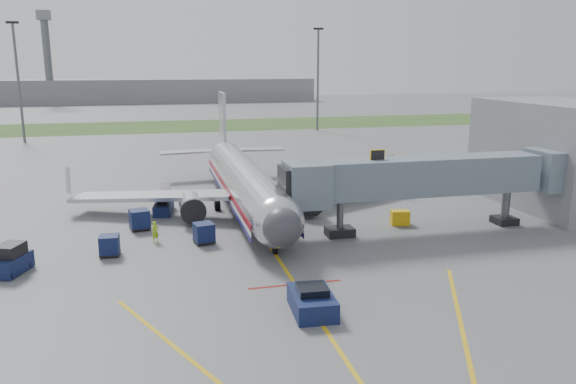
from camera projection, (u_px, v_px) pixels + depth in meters
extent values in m
plane|color=#565659|center=(281.00, 263.00, 38.99)|extent=(400.00, 400.00, 0.00)
cube|color=#2D4C1E|center=(190.00, 126.00, 124.20)|extent=(300.00, 25.00, 0.01)
cube|color=gold|center=(288.00, 273.00, 37.10)|extent=(0.25, 50.00, 0.01)
cube|color=maroon|center=(295.00, 284.00, 35.21)|extent=(6.00, 0.25, 0.01)
cube|color=gold|center=(219.00, 383.00, 24.35)|extent=(9.52, 20.04, 0.01)
cube|color=gold|center=(467.00, 350.00, 27.12)|extent=(9.52, 20.04, 0.01)
cylinder|color=silver|center=(245.00, 182.00, 52.59)|extent=(3.80, 28.00, 3.80)
sphere|color=silver|center=(278.00, 222.00, 39.33)|extent=(3.80, 3.80, 3.80)
sphere|color=#38383D|center=(282.00, 227.00, 38.10)|extent=(2.74, 2.74, 2.74)
cube|color=black|center=(279.00, 216.00, 38.83)|extent=(2.20, 1.20, 0.55)
cone|color=silver|center=(223.00, 155.00, 68.21)|extent=(3.80, 5.00, 3.80)
cube|color=#B7BAC1|center=(222.00, 122.00, 66.84)|extent=(0.35, 4.20, 7.00)
cube|color=#B7BAC1|center=(153.00, 196.00, 50.83)|extent=(15.10, 8.59, 1.13)
cube|color=#B7BAC1|center=(331.00, 187.00, 54.75)|extent=(15.10, 8.59, 1.13)
cylinder|color=silver|center=(192.00, 207.00, 48.85)|extent=(2.10, 3.60, 2.10)
cylinder|color=silver|center=(307.00, 200.00, 51.25)|extent=(2.10, 3.60, 2.10)
cube|color=maroon|center=(265.00, 184.00, 53.11)|extent=(0.05, 28.00, 0.45)
cube|color=navy|center=(265.00, 194.00, 53.31)|extent=(0.05, 28.00, 0.35)
cylinder|color=black|center=(275.00, 250.00, 40.82)|extent=(0.28, 0.70, 0.70)
cylinder|color=black|center=(217.00, 205.00, 52.97)|extent=(0.50, 1.00, 1.00)
cylinder|color=black|center=(271.00, 202.00, 54.17)|extent=(0.50, 1.00, 1.00)
cube|color=slate|center=(422.00, 176.00, 45.69)|extent=(20.00, 3.00, 3.00)
cube|color=slate|center=(307.00, 184.00, 43.48)|extent=(3.20, 3.60, 3.40)
cube|color=black|center=(292.00, 185.00, 43.20)|extent=(1.60, 3.00, 2.80)
cube|color=#EAB00D|center=(377.00, 156.00, 44.37)|extent=(1.20, 0.15, 1.00)
cylinder|color=#595B60|center=(340.00, 217.00, 44.76)|extent=(0.56, 0.56, 3.10)
cube|color=black|center=(340.00, 232.00, 45.03)|extent=(2.20, 1.60, 0.70)
cylinder|color=#595B60|center=(506.00, 206.00, 48.22)|extent=(0.70, 0.70, 3.10)
cube|color=black|center=(504.00, 220.00, 48.50)|extent=(1.80, 1.80, 0.60)
cube|color=slate|center=(549.00, 169.00, 48.46)|extent=(3.00, 4.00, 3.40)
cube|color=slate|center=(559.00, 154.00, 54.26)|extent=(10.00, 16.00, 10.00)
cylinder|color=#595B60|center=(19.00, 84.00, 96.10)|extent=(0.44, 0.44, 20.00)
cube|color=black|center=(12.00, 22.00, 93.81)|extent=(2.00, 0.40, 0.40)
cylinder|color=#595B60|center=(318.00, 81.00, 113.52)|extent=(0.44, 0.44, 20.00)
cube|color=black|center=(318.00, 29.00, 111.23)|extent=(2.00, 0.40, 0.40)
cube|color=slate|center=(144.00, 91.00, 196.74)|extent=(120.00, 14.00, 8.00)
cylinder|color=#595B60|center=(48.00, 62.00, 182.84)|extent=(2.40, 2.40, 28.00)
cube|color=slate|center=(43.00, 15.00, 179.58)|extent=(4.00, 4.00, 3.00)
cube|color=#0C1035|center=(312.00, 302.00, 31.25)|extent=(2.46, 3.80, 1.12)
cube|color=black|center=(312.00, 290.00, 31.09)|extent=(1.73, 1.73, 0.51)
cylinder|color=black|center=(301.00, 316.00, 29.85)|extent=(0.27, 0.83, 0.81)
cylinder|color=black|center=(334.00, 314.00, 30.17)|extent=(0.27, 0.83, 0.81)
cylinder|color=black|center=(292.00, 297.00, 32.39)|extent=(0.27, 0.83, 0.81)
cylinder|color=black|center=(322.00, 294.00, 32.71)|extent=(0.27, 0.83, 0.81)
cube|color=#0C1035|center=(12.00, 264.00, 36.98)|extent=(2.40, 3.22, 1.15)
cube|color=black|center=(10.00, 250.00, 36.76)|extent=(1.93, 2.21, 0.80)
cylinder|color=black|center=(11.00, 275.00, 35.99)|extent=(0.44, 0.63, 0.57)
cylinder|color=black|center=(14.00, 263.00, 38.12)|extent=(0.44, 0.63, 0.57)
cylinder|color=black|center=(29.00, 264.00, 37.99)|extent=(0.44, 0.63, 0.57)
cube|color=#0C1035|center=(109.00, 245.00, 40.34)|extent=(1.41, 1.41, 1.35)
cube|color=black|center=(110.00, 253.00, 40.49)|extent=(1.46, 1.46, 0.10)
cylinder|color=black|center=(102.00, 257.00, 39.90)|extent=(0.20, 0.25, 0.24)
cylinder|color=black|center=(117.00, 256.00, 40.09)|extent=(0.20, 0.25, 0.24)
cylinder|color=black|center=(104.00, 252.00, 40.90)|extent=(0.20, 0.25, 0.24)
cylinder|color=black|center=(118.00, 251.00, 41.09)|extent=(0.20, 0.25, 0.24)
cube|color=#0C1035|center=(140.00, 219.00, 46.63)|extent=(1.79, 1.79, 1.52)
cube|color=black|center=(140.00, 227.00, 46.80)|extent=(1.85, 1.85, 0.12)
cylinder|color=black|center=(134.00, 231.00, 46.05)|extent=(0.27, 0.31, 0.28)
cylinder|color=black|center=(149.00, 229.00, 46.53)|extent=(0.27, 0.31, 0.28)
cylinder|color=black|center=(132.00, 227.00, 47.09)|extent=(0.27, 0.31, 0.28)
cylinder|color=black|center=(146.00, 225.00, 47.57)|extent=(0.27, 0.31, 0.28)
cube|color=#0C1035|center=(204.00, 232.00, 43.11)|extent=(1.67, 1.67, 1.42)
cube|color=black|center=(204.00, 241.00, 43.27)|extent=(1.73, 1.73, 0.11)
cylinder|color=black|center=(199.00, 244.00, 42.57)|extent=(0.25, 0.29, 0.26)
cylinder|color=black|center=(213.00, 243.00, 43.02)|extent=(0.25, 0.29, 0.26)
cylinder|color=black|center=(195.00, 240.00, 43.54)|extent=(0.25, 0.29, 0.26)
cylinder|color=black|center=(209.00, 239.00, 43.99)|extent=(0.25, 0.29, 0.26)
cube|color=#0C1035|center=(164.00, 207.00, 52.07)|extent=(2.06, 4.05, 0.97)
cube|color=black|center=(164.00, 195.00, 52.36)|extent=(1.60, 4.43, 1.52)
cylinder|color=black|center=(156.00, 213.00, 50.70)|extent=(0.32, 0.63, 0.60)
cylinder|color=black|center=(168.00, 213.00, 50.80)|extent=(0.32, 0.63, 0.60)
cylinder|color=black|center=(160.00, 206.00, 53.42)|extent=(0.32, 0.63, 0.60)
cylinder|color=black|center=(171.00, 205.00, 53.51)|extent=(0.32, 0.63, 0.60)
cube|color=#EAB00D|center=(400.00, 218.00, 48.18)|extent=(1.70, 1.29, 1.23)
cylinder|color=black|center=(394.00, 223.00, 48.26)|extent=(0.26, 0.34, 0.31)
cylinder|color=black|center=(405.00, 223.00, 48.31)|extent=(0.26, 0.34, 0.31)
imported|color=#91C417|center=(155.00, 232.00, 43.39)|extent=(0.72, 0.65, 1.64)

